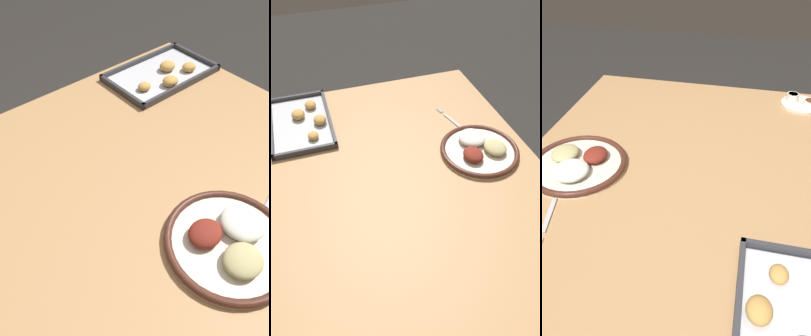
# 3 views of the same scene
# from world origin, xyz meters

# --- Properties ---
(ground_plane) EXTENTS (8.00, 8.00, 0.00)m
(ground_plane) POSITION_xyz_m (0.00, 0.00, 0.00)
(ground_plane) COLOR #282623
(dining_table) EXTENTS (1.29, 1.01, 0.77)m
(dining_table) POSITION_xyz_m (0.00, 0.00, 0.67)
(dining_table) COLOR #AD7F51
(dining_table) RESTS_ON ground_plane
(dinner_plate) EXTENTS (0.30, 0.30, 0.05)m
(dinner_plate) POSITION_xyz_m (0.04, -0.31, 0.78)
(dinner_plate) COLOR beige
(dinner_plate) RESTS_ON dining_table
(fork) EXTENTS (0.21, 0.07, 0.00)m
(fork) POSITION_xyz_m (0.24, -0.29, 0.77)
(fork) COLOR #B2B2B7
(fork) RESTS_ON dining_table
(baking_tray) EXTENTS (0.40, 0.25, 0.04)m
(baking_tray) POSITION_xyz_m (0.43, 0.32, 0.78)
(baking_tray) COLOR #333338
(baking_tray) RESTS_ON dining_table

